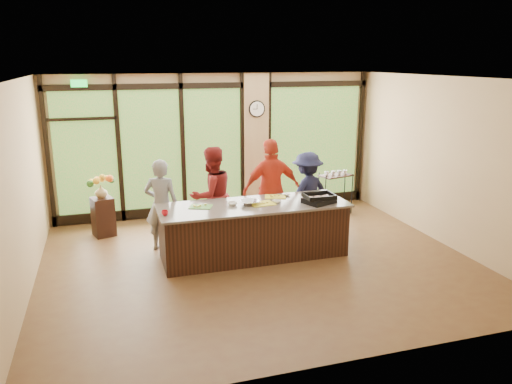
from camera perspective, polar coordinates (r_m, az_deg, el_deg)
floor at (r=8.42m, az=0.31°, el=-7.99°), size 7.00×7.00×0.00m
ceiling at (r=7.76m, az=0.34°, el=12.87°), size 7.00×7.00×0.00m
back_wall at (r=10.80m, az=-4.44°, el=5.43°), size 7.00×0.00×7.00m
left_wall at (r=7.70m, az=-25.38°, el=0.10°), size 0.00×6.00×6.00m
right_wall at (r=9.58m, az=20.78°, el=3.26°), size 0.00×6.00×6.00m
window_wall at (r=10.81m, az=-3.53°, el=4.89°), size 6.90×0.12×3.00m
island_base at (r=8.53m, az=-0.29°, el=-4.51°), size 3.10×1.00×0.88m
countertop at (r=8.39m, az=-0.29°, el=-1.55°), size 3.20×1.10×0.04m
wall_clock at (r=10.79m, az=0.10°, el=9.48°), size 0.36×0.04×0.36m
cook_left at (r=8.84m, az=-10.75°, el=-1.49°), size 0.70×0.57×1.64m
cook_midleft at (r=9.04m, az=-5.09°, el=-0.42°), size 1.06×0.96×1.79m
cook_midright at (r=9.21m, az=1.80°, el=0.27°), size 1.13×0.52×1.89m
cook_right at (r=9.61m, az=5.85°, el=-0.11°), size 1.17×0.92×1.59m
roasting_pan at (r=8.52m, az=7.23°, el=-0.95°), size 0.60×0.54×0.09m
mixing_bowl at (r=8.35m, az=-0.70°, el=-1.20°), size 0.34×0.34×0.08m
cutting_board_left at (r=8.28m, az=-6.34°, el=-1.68°), size 0.44×0.39×0.01m
cutting_board_center at (r=8.40m, az=0.69°, el=-1.34°), size 0.44×0.35×0.01m
cutting_board_right at (r=8.83m, az=2.22°, el=-0.53°), size 0.43×0.38×0.01m
prep_bowl_near at (r=8.33m, az=-2.72°, el=-1.35°), size 0.21×0.21×0.05m
prep_bowl_mid at (r=8.47m, az=2.35°, el=-1.10°), size 0.20×0.20×0.05m
prep_bowl_far at (r=8.92m, az=3.53°, el=-0.34°), size 0.15×0.15×0.03m
red_ramekin at (r=7.91m, az=-10.38°, el=-2.37°), size 0.12×0.12×0.08m
flower_stand at (r=9.96m, az=-17.07°, el=-2.71°), size 0.46×0.46×0.75m
flower_vase at (r=9.82m, az=-17.29°, el=0.05°), size 0.31×0.31×0.24m
bar_cart at (r=11.01m, az=9.05°, el=0.50°), size 0.77×0.55×0.94m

